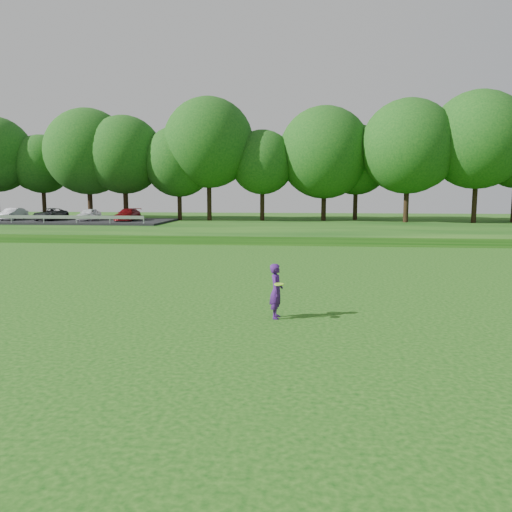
# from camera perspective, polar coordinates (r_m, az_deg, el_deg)

# --- Properties ---
(ground) EXTENTS (140.00, 140.00, 0.00)m
(ground) POSITION_cam_1_polar(r_m,az_deg,el_deg) (15.23, -0.21, -6.61)
(ground) COLOR #0D420C
(ground) RESTS_ON ground
(berm) EXTENTS (130.00, 30.00, 0.60)m
(berm) POSITION_cam_1_polar(r_m,az_deg,el_deg) (48.83, 3.97, 3.45)
(berm) COLOR #0D420C
(berm) RESTS_ON ground
(walking_path) EXTENTS (130.00, 1.60, 0.04)m
(walking_path) POSITION_cam_1_polar(r_m,az_deg,el_deg) (34.92, 3.23, 1.40)
(walking_path) COLOR gray
(walking_path) RESTS_ON ground
(treeline) EXTENTS (104.00, 7.00, 15.00)m
(treeline) POSITION_cam_1_polar(r_m,az_deg,el_deg) (52.90, 4.20, 12.21)
(treeline) COLOR #0F4212
(treeline) RESTS_ON berm
(parking_lot) EXTENTS (24.00, 9.00, 1.38)m
(parking_lot) POSITION_cam_1_polar(r_m,az_deg,el_deg) (53.88, -22.26, 4.07)
(parking_lot) COLOR black
(parking_lot) RESTS_ON berm
(woman) EXTENTS (0.43, 0.78, 1.61)m
(woman) POSITION_cam_1_polar(r_m,az_deg,el_deg) (14.56, 2.33, -4.02)
(woman) COLOR #411768
(woman) RESTS_ON ground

